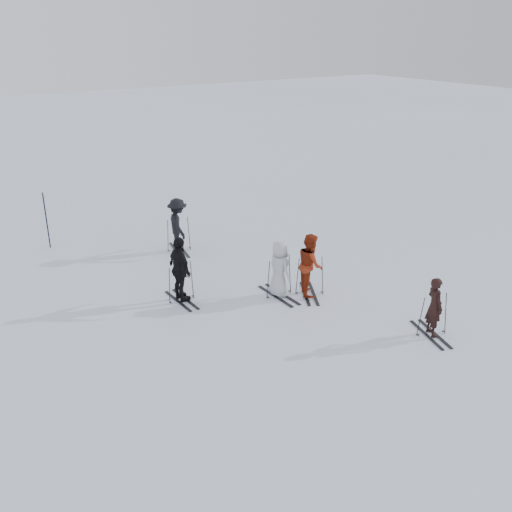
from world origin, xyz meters
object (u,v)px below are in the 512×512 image
Objects in this scene: skier_grey at (279,269)px; skier_uphill_left at (180,270)px; skier_near_dark at (434,307)px; skier_red at (310,265)px; skier_uphill_far at (178,225)px; piste_marker at (47,220)px.

skier_grey is 2.99m from skier_uphill_left.
skier_red is (-1.23, 3.77, 0.15)m from skier_near_dark.
skier_uphill_left is 4.17m from skier_uphill_far.
skier_red is 5.81m from skier_uphill_far.
piste_marker reaches higher than skier_uphill_far.
skier_grey is 0.83× the size of piste_marker.
skier_near_dark is at bearing -140.80° from skier_uphill_left.
skier_near_dark is at bearing -133.62° from skier_red.
skier_uphill_left is at bearing 62.65° from skier_grey.
piste_marker is at bearing 16.56° from skier_uphill_left.
skier_red reaches higher than skier_near_dark.
skier_red is at bearing -55.50° from piste_marker.
skier_red is at bearing -116.38° from skier_grey.
skier_red is 0.96m from skier_grey.
skier_uphill_far is at bearing -26.31° from skier_uphill_left.
skier_red is 10.20m from piste_marker.
skier_uphill_far reaches higher than skier_grey.
skier_red is 0.91× the size of piste_marker.
skier_uphill_far is 0.92× the size of piste_marker.
piste_marker is (-3.95, 2.89, 0.09)m from skier_uphill_far.
skier_red is 0.97× the size of skier_uphill_left.
skier_uphill_left is (-3.55, 1.72, 0.03)m from skier_red.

